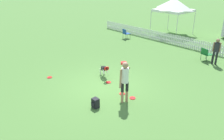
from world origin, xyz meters
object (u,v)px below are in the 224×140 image
object	(u,v)px
frisbee_midfield	(122,94)
handler_person	(125,77)
leaping_dog	(104,69)
backpack_on_grass	(95,103)
folding_chair_blue_left	(206,53)
frisbee_near_dog	(50,77)
frisbee_far_scatter	(133,98)
spectator_standing	(216,49)
canopy_tent_main	(174,5)
frisbee_near_handler	(108,82)
folding_chair_center	(126,33)

from	to	relation	value
frisbee_midfield	handler_person	bearing A→B (deg)	-36.18
leaping_dog	backpack_on_grass	size ratio (longest dim) A/B	2.72
frisbee_midfield	folding_chair_blue_left	world-z (taller)	folding_chair_blue_left
frisbee_near_dog	folding_chair_blue_left	size ratio (longest dim) A/B	0.31
leaping_dog	folding_chair_blue_left	xyz separation A→B (m)	(2.28, 6.09, 0.03)
frisbee_far_scatter	leaping_dog	bearing A→B (deg)	168.57
backpack_on_grass	spectator_standing	size ratio (longest dim) A/B	0.25
leaping_dog	frisbee_near_dog	world-z (taller)	leaping_dog
canopy_tent_main	backpack_on_grass	bearing A→B (deg)	-67.80
frisbee_near_handler	spectator_standing	distance (m)	6.67
canopy_tent_main	frisbee_midfield	bearing A→B (deg)	-65.36
frisbee_near_handler	frisbee_midfield	bearing A→B (deg)	-12.75
frisbee_near_dog	canopy_tent_main	size ratio (longest dim) A/B	0.08
frisbee_midfield	frisbee_far_scatter	bearing A→B (deg)	7.61
canopy_tent_main	folding_chair_blue_left	bearing A→B (deg)	-38.80
frisbee_near_dog	handler_person	bearing A→B (deg)	16.62
frisbee_midfield	folding_chair_blue_left	size ratio (longest dim) A/B	0.31
folding_chair_blue_left	canopy_tent_main	size ratio (longest dim) A/B	0.26
handler_person	folding_chair_center	distance (m)	10.03
folding_chair_center	spectator_standing	size ratio (longest dim) A/B	0.52
backpack_on_grass	frisbee_near_dog	bearing A→B (deg)	-178.83
folding_chair_blue_left	folding_chair_center	distance (m)	6.94
handler_person	frisbee_near_dog	size ratio (longest dim) A/B	7.03
handler_person	frisbee_near_handler	size ratio (longest dim) A/B	7.03
frisbee_near_dog	canopy_tent_main	bearing A→B (deg)	96.28
leaping_dog	folding_chair_center	world-z (taller)	folding_chair_center
frisbee_far_scatter	canopy_tent_main	size ratio (longest dim) A/B	0.08
leaping_dog	frisbee_near_handler	size ratio (longest dim) A/B	4.26
leaping_dog	frisbee_midfield	xyz separation A→B (m)	(1.93, -0.58, -0.43)
backpack_on_grass	folding_chair_blue_left	size ratio (longest dim) A/B	0.49
frisbee_far_scatter	folding_chair_center	xyz separation A→B (m)	(-7.14, 6.67, 0.46)
folding_chair_center	leaping_dog	bearing A→B (deg)	138.19
handler_person	canopy_tent_main	xyz separation A→B (m)	(-5.53, 11.37, 1.41)
frisbee_near_handler	folding_chair_blue_left	distance (m)	6.60
leaping_dog	spectator_standing	xyz separation A→B (m)	(2.92, 5.93, 0.47)
handler_person	frisbee_near_dog	distance (m)	4.46
frisbee_near_dog	folding_chair_center	xyz separation A→B (m)	(-2.92, 8.33, 0.46)
frisbee_near_handler	frisbee_far_scatter	distance (m)	1.82
handler_person	spectator_standing	distance (m)	6.87
frisbee_midfield	frisbee_near_dog	bearing A→B (deg)	-156.56
leaping_dog	frisbee_far_scatter	world-z (taller)	leaping_dog
backpack_on_grass	folding_chair_blue_left	xyz separation A→B (m)	(0.29, 8.18, 0.28)
handler_person	frisbee_midfield	bearing A→B (deg)	75.19
frisbee_near_dog	spectator_standing	world-z (taller)	spectator_standing
leaping_dog	frisbee_near_handler	xyz separation A→B (m)	(0.68, -0.29, -0.43)
handler_person	frisbee_far_scatter	size ratio (longest dim) A/B	7.03
backpack_on_grass	frisbee_midfield	bearing A→B (deg)	92.32
frisbee_near_dog	folding_chair_blue_left	bearing A→B (deg)	64.03
backpack_on_grass	leaping_dog	bearing A→B (deg)	133.61
spectator_standing	frisbee_near_dog	bearing A→B (deg)	34.38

